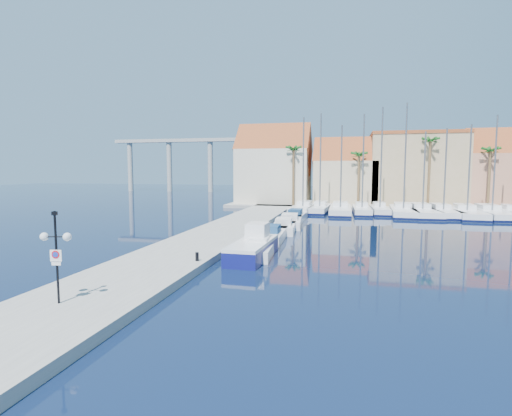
{
  "coord_description": "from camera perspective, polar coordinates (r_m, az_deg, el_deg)",
  "views": [
    {
      "loc": [
        2.5,
        -20.82,
        6.21
      ],
      "look_at": [
        -4.92,
        11.2,
        3.0
      ],
      "focal_mm": 28.0,
      "sensor_mm": 36.0,
      "label": 1
    }
  ],
  "objects": [
    {
      "name": "sailboat_2",
      "position": [
        56.93,
        11.96,
        -0.23
      ],
      "size": [
        3.04,
        11.03,
        12.15
      ],
      "rotation": [
        0.0,
        0.0,
        0.01
      ],
      "color": "white",
      "rests_on": "ground"
    },
    {
      "name": "motorboat_west_0",
      "position": [
        29.05,
        0.59,
        -5.74
      ],
      "size": [
        2.29,
        6.04,
        1.4
      ],
      "rotation": [
        0.0,
        0.0,
        0.07
      ],
      "color": "white",
      "rests_on": "ground"
    },
    {
      "name": "sailboat_7",
      "position": [
        58.07,
        25.03,
        -0.53
      ],
      "size": [
        3.68,
        10.77,
        11.46
      ],
      "rotation": [
        0.0,
        0.0,
        0.08
      ],
      "color": "white",
      "rests_on": "ground"
    },
    {
      "name": "sailboat_3",
      "position": [
        57.15,
        14.86,
        -0.21
      ],
      "size": [
        2.57,
        8.69,
        13.58
      ],
      "rotation": [
        0.0,
        0.0,
        0.03
      ],
      "color": "white",
      "rests_on": "ground"
    },
    {
      "name": "building_0",
      "position": [
        68.97,
        2.62,
        5.84
      ],
      "size": [
        12.3,
        9.0,
        13.5
      ],
      "color": "beige",
      "rests_on": "shore_north"
    },
    {
      "name": "palm_3",
      "position": [
        65.82,
        30.51,
        6.9
      ],
      "size": [
        2.6,
        2.6,
        9.65
      ],
      "color": "brown",
      "rests_on": "shore_north"
    },
    {
      "name": "palm_2",
      "position": [
        63.98,
        23.65,
        8.53
      ],
      "size": [
        2.6,
        2.6,
        11.15
      ],
      "color": "brown",
      "rests_on": "shore_north"
    },
    {
      "name": "sailboat_4",
      "position": [
        57.96,
        17.22,
        -0.17
      ],
      "size": [
        2.49,
        8.34,
        14.53
      ],
      "rotation": [
        0.0,
        0.0,
        0.04
      ],
      "color": "white",
      "rests_on": "ground"
    },
    {
      "name": "sailboat_9",
      "position": [
        59.78,
        30.44,
        -0.61
      ],
      "size": [
        3.37,
        12.05,
        12.97
      ],
      "rotation": [
        0.0,
        0.0,
        0.02
      ],
      "color": "white",
      "rests_on": "ground"
    },
    {
      "name": "fishing_boat",
      "position": [
        28.08,
        -0.38,
        -5.59
      ],
      "size": [
        2.46,
        6.73,
        2.33
      ],
      "rotation": [
        0.0,
        0.0,
        -0.04
      ],
      "color": "navy",
      "rests_on": "ground"
    },
    {
      "name": "motorboat_west_2",
      "position": [
        40.07,
        4.06,
        -2.62
      ],
      "size": [
        2.64,
        6.89,
        1.4
      ],
      "rotation": [
        0.0,
        0.0,
        0.07
      ],
      "color": "white",
      "rests_on": "ground"
    },
    {
      "name": "lamp_post",
      "position": [
        18.84,
        -26.68,
        -4.51
      ],
      "size": [
        1.33,
        0.53,
        3.97
      ],
      "rotation": [
        0.0,
        0.0,
        0.18
      ],
      "color": "black",
      "rests_on": "quay_west"
    },
    {
      "name": "palm_1",
      "position": [
        62.87,
        14.52,
        7.16
      ],
      "size": [
        2.6,
        2.6,
        9.15
      ],
      "color": "brown",
      "rests_on": "shore_north"
    },
    {
      "name": "quay_west",
      "position": [
        36.69,
        -5.42,
        -3.8
      ],
      "size": [
        6.0,
        77.0,
        0.5
      ],
      "primitive_type": "cube",
      "color": "gray",
      "rests_on": "ground"
    },
    {
      "name": "motorboat_west_1",
      "position": [
        35.04,
        2.23,
        -3.79
      ],
      "size": [
        2.43,
        6.87,
        1.4
      ],
      "rotation": [
        0.0,
        0.0,
        0.04
      ],
      "color": "white",
      "rests_on": "ground"
    },
    {
      "name": "building_2",
      "position": [
        69.62,
        21.82,
        5.22
      ],
      "size": [
        14.2,
        10.2,
        11.5
      ],
      "color": "tan",
      "rests_on": "shore_north"
    },
    {
      "name": "sailboat_5",
      "position": [
        57.41,
        20.26,
        -0.39
      ],
      "size": [
        3.7,
        11.94,
        14.83
      ],
      "rotation": [
        0.0,
        0.0,
        -0.05
      ],
      "color": "white",
      "rests_on": "ground"
    },
    {
      "name": "palm_0",
      "position": [
        63.46,
        5.39,
        8.15
      ],
      "size": [
        2.6,
        2.6,
        10.15
      ],
      "color": "brown",
      "rests_on": "shore_north"
    },
    {
      "name": "motorboat_west_3",
      "position": [
        43.91,
        4.9,
        -1.9
      ],
      "size": [
        3.02,
        7.63,
        1.4
      ],
      "rotation": [
        0.0,
        0.0,
        0.09
      ],
      "color": "white",
      "rests_on": "ground"
    },
    {
      "name": "sailboat_6",
      "position": [
        57.69,
        22.56,
        -0.48
      ],
      "size": [
        3.56,
        12.0,
        11.07
      ],
      "rotation": [
        0.0,
        0.0,
        0.04
      ],
      "color": "white",
      "rests_on": "ground"
    },
    {
      "name": "sailboat_10",
      "position": [
        60.97,
        32.78,
        -0.56
      ],
      "size": [
        2.73,
        8.96,
        14.35
      ],
      "rotation": [
        0.0,
        0.0,
        -0.04
      ],
      "color": "white",
      "rests_on": "ground"
    },
    {
      "name": "ground",
      "position": [
        21.87,
        6.05,
        -10.95
      ],
      "size": [
        260.0,
        260.0,
        0.0
      ],
      "primitive_type": "plane",
      "color": "black",
      "rests_on": "ground"
    },
    {
      "name": "bollard",
      "position": [
        25.31,
        -8.42,
        -6.89
      ],
      "size": [
        0.22,
        0.22,
        0.55
      ],
      "primitive_type": "cylinder",
      "color": "black",
      "rests_on": "quay_west"
    },
    {
      "name": "building_3",
      "position": [
        71.46,
        31.51,
        4.48
      ],
      "size": [
        10.3,
        8.0,
        12.0
      ],
      "color": "tan",
      "rests_on": "shore_north"
    },
    {
      "name": "building_1",
      "position": [
        67.83,
        12.67,
        4.67
      ],
      "size": [
        10.3,
        8.0,
        11.0
      ],
      "color": "#C9B38E",
      "rests_on": "shore_north"
    },
    {
      "name": "viaduct",
      "position": [
        110.98,
        -9.04,
        7.6
      ],
      "size": [
        48.0,
        2.2,
        14.45
      ],
      "color": "#9E9E99",
      "rests_on": "ground"
    },
    {
      "name": "sailboat_8",
      "position": [
        58.55,
        27.79,
        -0.61
      ],
      "size": [
        3.82,
        12.13,
        11.83
      ],
      "rotation": [
        0.0,
        0.0,
        -0.06
      ],
      "color": "white",
      "rests_on": "ground"
    },
    {
      "name": "shore_north",
      "position": [
        69.49,
        19.19,
        0.35
      ],
      "size": [
        54.0,
        16.0,
        0.5
      ],
      "primitive_type": "cube",
      "color": "gray",
      "rests_on": "ground"
    },
    {
      "name": "sailboat_0",
      "position": [
        57.59,
        6.8,
        -0.06
      ],
      "size": [
        3.32,
        10.28,
        13.39
      ],
      "rotation": [
        0.0,
        0.0,
        -0.06
      ],
      "color": "white",
      "rests_on": "ground"
    },
    {
      "name": "motorboat_west_4",
      "position": [
        49.02,
        5.73,
        -1.13
      ],
      "size": [
        2.16,
        6.6,
        1.4
      ],
      "rotation": [
        0.0,
        0.0,
        -0.01
      ],
      "color": "white",
      "rests_on": "ground"
    },
    {
      "name": "sailboat_1",
      "position": [
        57.94,
        9.16,
        -0.02
      ],
      "size": [
        3.01,
        9.16,
        13.93
      ],
      "rotation": [
        0.0,
        0.0,
        -0.07
      ],
      "color": "white",
      "rests_on": "ground"
    }
  ]
}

